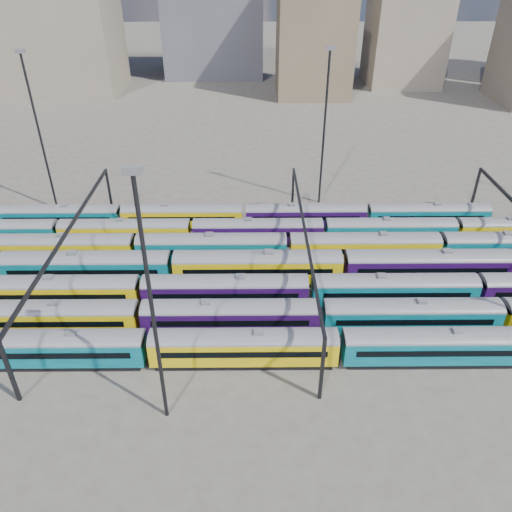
{
  "coord_description": "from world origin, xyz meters",
  "views": [
    {
      "loc": [
        3.35,
        -54.52,
        38.9
      ],
      "look_at": [
        3.82,
        1.84,
        3.0
      ],
      "focal_mm": 35.0,
      "sensor_mm": 36.0,
      "label": 1
    }
  ],
  "objects_px": {
    "rake_0": "(340,344)",
    "mast_2": "(151,300)",
    "rake_2": "(310,288)",
    "rake_1": "(321,314)"
  },
  "relations": [
    {
      "from": "rake_1",
      "to": "mast_2",
      "type": "relative_size",
      "value": 4.84
    },
    {
      "from": "rake_0",
      "to": "rake_1",
      "type": "relative_size",
      "value": 0.99
    },
    {
      "from": "rake_1",
      "to": "mast_2",
      "type": "height_order",
      "value": "mast_2"
    },
    {
      "from": "rake_1",
      "to": "mast_2",
      "type": "distance_m",
      "value": 23.1
    },
    {
      "from": "rake_0",
      "to": "rake_1",
      "type": "xyz_separation_m",
      "value": [
        -1.44,
        5.0,
        0.04
      ]
    },
    {
      "from": "rake_0",
      "to": "rake_2",
      "type": "xyz_separation_m",
      "value": [
        -2.23,
        10.0,
        0.04
      ]
    },
    {
      "from": "rake_2",
      "to": "rake_0",
      "type": "bearing_deg",
      "value": -77.42
    },
    {
      "from": "rake_0",
      "to": "rake_2",
      "type": "distance_m",
      "value": 10.25
    },
    {
      "from": "rake_2",
      "to": "mast_2",
      "type": "height_order",
      "value": "mast_2"
    },
    {
      "from": "rake_0",
      "to": "mast_2",
      "type": "distance_m",
      "value": 22.09
    }
  ]
}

